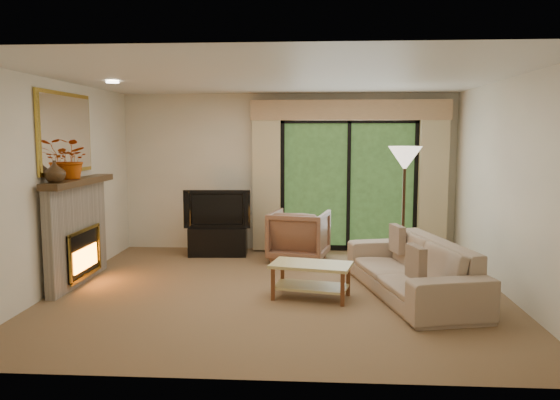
# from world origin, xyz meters

# --- Properties ---
(floor) EXTENTS (5.50, 5.50, 0.00)m
(floor) POSITION_xyz_m (0.00, 0.00, 0.00)
(floor) COLOR brown
(floor) RESTS_ON ground
(ceiling) EXTENTS (5.50, 5.50, 0.00)m
(ceiling) POSITION_xyz_m (0.00, 0.00, 2.60)
(ceiling) COLOR silver
(ceiling) RESTS_ON ground
(wall_back) EXTENTS (5.00, 0.00, 5.00)m
(wall_back) POSITION_xyz_m (0.00, 2.50, 1.30)
(wall_back) COLOR beige
(wall_back) RESTS_ON ground
(wall_front) EXTENTS (5.00, 0.00, 5.00)m
(wall_front) POSITION_xyz_m (0.00, -2.50, 1.30)
(wall_front) COLOR beige
(wall_front) RESTS_ON ground
(wall_left) EXTENTS (0.00, 5.00, 5.00)m
(wall_left) POSITION_xyz_m (-2.75, 0.00, 1.30)
(wall_left) COLOR beige
(wall_left) RESTS_ON ground
(wall_right) EXTENTS (0.00, 5.00, 5.00)m
(wall_right) POSITION_xyz_m (2.75, 0.00, 1.30)
(wall_right) COLOR beige
(wall_right) RESTS_ON ground
(fireplace) EXTENTS (0.24, 1.70, 1.37)m
(fireplace) POSITION_xyz_m (-2.63, 0.20, 0.69)
(fireplace) COLOR gray
(fireplace) RESTS_ON floor
(mirror) EXTENTS (0.07, 1.45, 1.02)m
(mirror) POSITION_xyz_m (-2.71, 0.20, 1.95)
(mirror) COLOR gold
(mirror) RESTS_ON wall_left
(sliding_door) EXTENTS (2.26, 0.10, 2.16)m
(sliding_door) POSITION_xyz_m (1.00, 2.45, 1.10)
(sliding_door) COLOR black
(sliding_door) RESTS_ON floor
(curtain_left) EXTENTS (0.45, 0.18, 2.35)m
(curtain_left) POSITION_xyz_m (-0.35, 2.34, 1.20)
(curtain_left) COLOR tan
(curtain_left) RESTS_ON floor
(curtain_right) EXTENTS (0.45, 0.18, 2.35)m
(curtain_right) POSITION_xyz_m (2.35, 2.34, 1.20)
(curtain_right) COLOR tan
(curtain_right) RESTS_ON floor
(cornice) EXTENTS (3.20, 0.24, 0.32)m
(cornice) POSITION_xyz_m (1.00, 2.36, 2.32)
(cornice) COLOR tan
(cornice) RESTS_ON wall_back
(media_console) EXTENTS (0.94, 0.47, 0.46)m
(media_console) POSITION_xyz_m (-1.10, 1.95, 0.23)
(media_console) COLOR black
(media_console) RESTS_ON floor
(tv) EXTENTS (1.06, 0.20, 0.61)m
(tv) POSITION_xyz_m (-1.10, 1.95, 0.76)
(tv) COLOR black
(tv) RESTS_ON media_console
(armchair) EXTENTS (0.99, 1.01, 0.78)m
(armchair) POSITION_xyz_m (0.21, 1.66, 0.39)
(armchair) COLOR brown
(armchair) RESTS_ON floor
(sofa) EXTENTS (1.41, 2.48, 0.68)m
(sofa) POSITION_xyz_m (1.61, -0.11, 0.34)
(sofa) COLOR gray
(sofa) RESTS_ON floor
(pillow_near) EXTENTS (0.17, 0.37, 0.36)m
(pillow_near) POSITION_xyz_m (1.53, -0.78, 0.57)
(pillow_near) COLOR #4F3B28
(pillow_near) RESTS_ON sofa
(pillow_far) EXTENTS (0.17, 0.37, 0.36)m
(pillow_far) POSITION_xyz_m (1.53, 0.56, 0.56)
(pillow_far) COLOR #4F3B28
(pillow_far) RESTS_ON sofa
(coffee_table) EXTENTS (1.02, 0.70, 0.42)m
(coffee_table) POSITION_xyz_m (0.41, -0.28, 0.21)
(coffee_table) COLOR tan
(coffee_table) RESTS_ON floor
(floor_lamp) EXTENTS (0.61, 0.61, 1.77)m
(floor_lamp) POSITION_xyz_m (1.71, 1.20, 0.88)
(floor_lamp) COLOR beige
(floor_lamp) RESTS_ON floor
(vase) EXTENTS (0.31, 0.31, 0.26)m
(vase) POSITION_xyz_m (-2.61, -0.37, 1.50)
(vase) COLOR #3C2916
(vase) RESTS_ON fireplace
(branches) EXTENTS (0.54, 0.50, 0.50)m
(branches) POSITION_xyz_m (-2.61, 0.11, 1.62)
(branches) COLOR #B2450B
(branches) RESTS_ON fireplace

